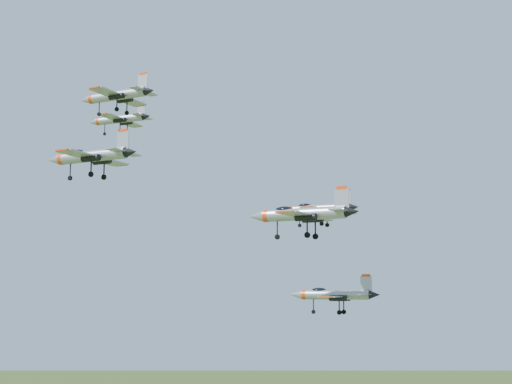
% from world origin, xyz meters
% --- Properties ---
extents(jet_lead, '(13.39, 11.03, 3.58)m').
position_xyz_m(jet_lead, '(-27.14, 14.40, 144.15)').
color(jet_lead, '#9DA3A9').
extents(jet_left_high, '(13.73, 11.27, 3.68)m').
position_xyz_m(jet_left_high, '(-13.92, -4.21, 142.37)').
color(jet_left_high, '#9DA3A9').
extents(jet_right_high, '(13.80, 11.33, 3.70)m').
position_xyz_m(jet_right_high, '(-5.67, -19.99, 129.71)').
color(jet_right_high, '#9DA3A9').
extents(jet_left_low, '(12.70, 10.43, 3.40)m').
position_xyz_m(jet_left_low, '(13.28, 9.11, 125.16)').
color(jet_left_low, '#9DA3A9').
extents(jet_right_low, '(13.99, 11.49, 3.75)m').
position_xyz_m(jet_right_low, '(19.32, -12.30, 122.10)').
color(jet_right_low, '#9DA3A9').
extents(jet_trail, '(11.97, 9.89, 3.20)m').
position_xyz_m(jet_trail, '(19.74, -2.63, 112.69)').
color(jet_trail, '#9DA3A9').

